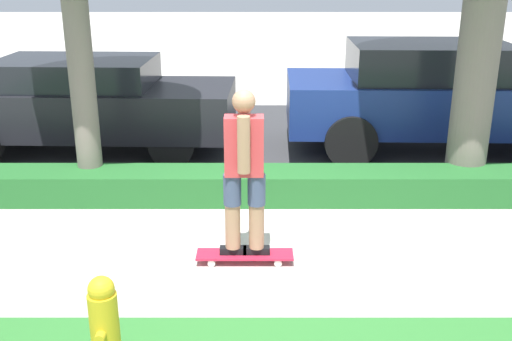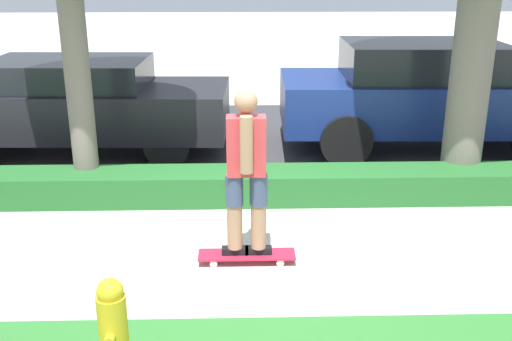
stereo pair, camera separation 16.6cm
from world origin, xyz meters
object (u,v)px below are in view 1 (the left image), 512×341
(skater_person, at_px, (244,170))
(parked_car_middle, at_px, (434,94))
(parked_car_front, at_px, (86,102))
(fire_hydrant, at_px, (105,326))
(skateboard, at_px, (245,255))

(skater_person, height_order, parked_car_middle, skater_person)
(parked_car_front, height_order, fire_hydrant, parked_car_front)
(skateboard, distance_m, skater_person, 0.88)
(skateboard, distance_m, parked_car_middle, 4.73)
(skater_person, height_order, parked_car_front, skater_person)
(skateboard, relative_size, skater_person, 0.58)
(skater_person, relative_size, fire_hydrant, 2.10)
(parked_car_middle, distance_m, fire_hydrant, 6.58)
(skater_person, xyz_separation_m, parked_car_middle, (2.81, 3.72, -0.09))
(skater_person, relative_size, parked_car_front, 0.36)
(parked_car_front, distance_m, fire_hydrant, 5.58)
(skateboard, height_order, parked_car_front, parked_car_front)
(parked_car_middle, bearing_deg, skateboard, -125.46)
(skateboard, xyz_separation_m, fire_hydrant, (-0.95, -1.67, 0.31))
(parked_car_front, height_order, parked_car_middle, parked_car_middle)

